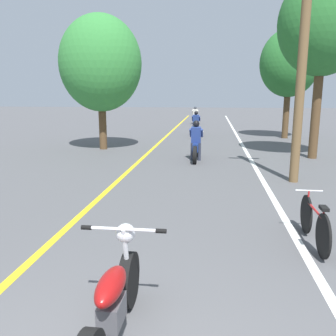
% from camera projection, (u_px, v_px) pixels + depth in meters
% --- Properties ---
extents(lane_stripe_center, '(0.14, 48.00, 0.01)m').
position_uv_depth(lane_stripe_center, '(152.00, 149.00, 15.24)').
color(lane_stripe_center, yellow).
rests_on(lane_stripe_center, ground).
extents(lane_stripe_edge, '(0.14, 48.00, 0.01)m').
position_uv_depth(lane_stripe_edge, '(246.00, 151.00, 14.77)').
color(lane_stripe_edge, white).
rests_on(lane_stripe_edge, ground).
extents(utility_pole, '(1.10, 0.24, 6.15)m').
position_uv_depth(utility_pole, '(302.00, 61.00, 9.04)').
color(utility_pole, brown).
rests_on(utility_pole, ground).
extents(roadside_tree_right_near, '(3.09, 2.78, 6.49)m').
position_uv_depth(roadside_tree_right_near, '(323.00, 25.00, 12.25)').
color(roadside_tree_right_near, '#513A23').
rests_on(roadside_tree_right_near, ground).
extents(roadside_tree_right_far, '(3.03, 2.72, 5.64)m').
position_uv_depth(roadside_tree_right_far, '(289.00, 63.00, 18.34)').
color(roadside_tree_right_far, '#513A23').
rests_on(roadside_tree_right_far, ground).
extents(roadside_tree_left, '(3.41, 3.07, 5.53)m').
position_uv_depth(roadside_tree_left, '(100.00, 64.00, 14.65)').
color(roadside_tree_left, '#513A23').
rests_on(roadside_tree_left, ground).
extents(motorcycle_foreground, '(0.90, 1.99, 1.00)m').
position_uv_depth(motorcycle_foreground, '(113.00, 302.00, 3.35)').
color(motorcycle_foreground, black).
rests_on(motorcycle_foreground, ground).
extents(motorcycle_rider_lead, '(0.50, 1.99, 1.42)m').
position_uv_depth(motorcycle_rider_lead, '(196.00, 145.00, 12.70)').
color(motorcycle_rider_lead, black).
rests_on(motorcycle_rider_lead, ground).
extents(motorcycle_rider_mid, '(0.50, 2.03, 1.39)m').
position_uv_depth(motorcycle_rider_mid, '(196.00, 126.00, 20.14)').
color(motorcycle_rider_mid, black).
rests_on(motorcycle_rider_mid, ground).
extents(motorcycle_rider_far, '(0.50, 1.99, 1.35)m').
position_uv_depth(motorcycle_rider_far, '(195.00, 117.00, 27.87)').
color(motorcycle_rider_far, black).
rests_on(motorcycle_rider_far, ground).
extents(bicycle_parked, '(0.44, 1.63, 0.78)m').
position_uv_depth(bicycle_parked, '(314.00, 223.00, 5.61)').
color(bicycle_parked, black).
rests_on(bicycle_parked, ground).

